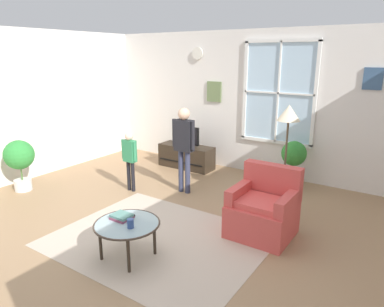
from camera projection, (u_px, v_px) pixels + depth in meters
The scene contains 16 objects.
ground_plane at pixel (150, 229), 4.69m from camera, with size 6.89×6.50×0.02m, color #9E7A56.
back_wall at pixel (251, 102), 6.72m from camera, with size 6.29×0.17×2.69m.
side_wall_left at pixel (5, 108), 6.04m from camera, with size 0.12×5.90×2.69m.
area_rug at pixel (159, 240), 4.39m from camera, with size 2.54×2.02×0.01m, color #C6B29E.
tv_stand at pixel (186, 156), 7.17m from camera, with size 1.15×0.42×0.46m.
television at pixel (186, 135), 7.05m from camera, with size 0.59×0.08×0.40m.
armchair at pixel (264, 210), 4.47m from camera, with size 0.76×0.74×0.87m.
coffee_table at pixel (127, 225), 3.92m from camera, with size 0.75×0.75×0.43m.
book_stack at pixel (122, 217), 4.01m from camera, with size 0.22×0.20×0.05m.
cup at pixel (130, 223), 3.79m from camera, with size 0.07×0.07×0.10m, color #334C8C.
remote_near_books at pixel (129, 217), 4.04m from camera, with size 0.04×0.14×0.02m, color black.
person_green_shirt at pixel (130, 154), 5.82m from camera, with size 0.31×0.14×1.02m.
person_black_shirt at pixel (184, 140), 5.69m from camera, with size 0.43×0.20×1.43m.
potted_plant_by_window at pixel (294, 158), 6.03m from camera, with size 0.43×0.43×0.82m.
potted_plant_corner at pixel (19, 158), 5.86m from camera, with size 0.49×0.49×0.87m.
floor_lamp at pixel (288, 124), 4.82m from camera, with size 0.32×0.32×1.58m.
Camera 1 is at (2.83, -3.21, 2.23)m, focal length 32.80 mm.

